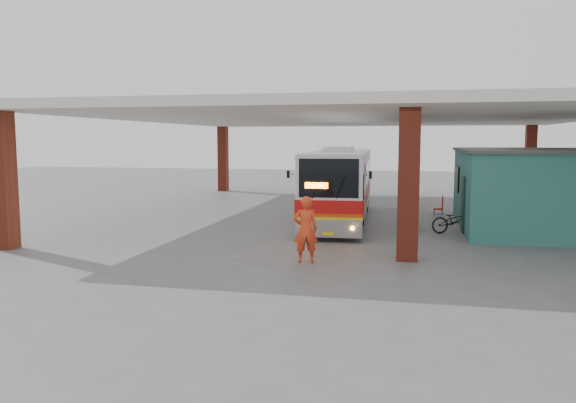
# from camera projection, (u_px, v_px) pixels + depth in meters

# --- Properties ---
(ground) EXTENTS (90.00, 90.00, 0.00)m
(ground) POSITION_uv_depth(u_px,v_px,m) (321.00, 238.00, 19.73)
(ground) COLOR #515154
(ground) RESTS_ON ground
(brick_columns) EXTENTS (20.10, 21.60, 4.35)m
(brick_columns) POSITION_uv_depth(u_px,v_px,m) (373.00, 170.00, 24.04)
(brick_columns) COLOR #9B3421
(brick_columns) RESTS_ON ground
(canopy_roof) EXTENTS (21.00, 23.00, 0.30)m
(canopy_roof) POSITION_uv_depth(u_px,v_px,m) (355.00, 117.00, 25.44)
(canopy_roof) COLOR silver
(canopy_roof) RESTS_ON brick_columns
(shop_building) EXTENTS (5.20, 8.20, 3.11)m
(shop_building) POSITION_uv_depth(u_px,v_px,m) (528.00, 189.00, 21.82)
(shop_building) COLOR #2E7372
(shop_building) RESTS_ON ground
(coach_bus) EXTENTS (2.86, 11.00, 3.17)m
(coach_bus) POSITION_uv_depth(u_px,v_px,m) (340.00, 184.00, 23.97)
(coach_bus) COLOR silver
(coach_bus) RESTS_ON ground
(motorcycle) EXTENTS (1.93, 1.17, 0.96)m
(motorcycle) POSITION_uv_depth(u_px,v_px,m) (456.00, 220.00, 20.76)
(motorcycle) COLOR black
(motorcycle) RESTS_ON ground
(pedestrian) EXTENTS (0.79, 0.63, 1.89)m
(pedestrian) POSITION_uv_depth(u_px,v_px,m) (306.00, 230.00, 15.74)
(pedestrian) COLOR red
(pedestrian) RESTS_ON ground
(red_chair) EXTENTS (0.46, 0.46, 0.85)m
(red_chair) POSITION_uv_depth(u_px,v_px,m) (440.00, 206.00, 26.20)
(red_chair) COLOR #B02312
(red_chair) RESTS_ON ground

